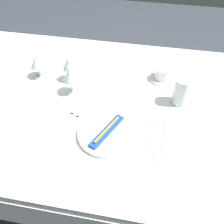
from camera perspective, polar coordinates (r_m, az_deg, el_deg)
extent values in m
plane|color=#383D47|center=(1.85, -0.55, -14.70)|extent=(6.00, 6.00, 0.00)
cube|color=white|center=(1.27, -0.77, 1.61)|extent=(1.80, 1.10, 0.04)
cube|color=white|center=(1.77, 2.75, 11.31)|extent=(1.80, 0.01, 0.18)
cylinder|color=brown|center=(2.09, -20.31, 5.41)|extent=(0.07, 0.07, 0.70)
cylinder|color=white|center=(1.12, -1.13, -4.73)|extent=(0.25, 0.25, 0.02)
cube|color=blue|center=(1.10, -1.14, -4.23)|extent=(0.12, 0.21, 0.01)
cylinder|color=orange|center=(1.10, -1.15, -3.86)|extent=(0.08, 0.16, 0.01)
cube|color=beige|center=(1.15, -8.81, -3.93)|extent=(0.02, 0.17, 0.00)
cube|color=beige|center=(1.21, -7.35, -0.50)|extent=(0.02, 0.04, 0.00)
cube|color=beige|center=(1.16, -10.30, -3.61)|extent=(0.02, 0.19, 0.00)
cube|color=beige|center=(1.23, -8.54, 0.13)|extent=(0.02, 0.04, 0.00)
cube|color=beige|center=(1.11, 7.03, -6.23)|extent=(0.02, 0.18, 0.00)
cube|color=beige|center=(1.17, 7.53, -2.44)|extent=(0.02, 0.06, 0.00)
cube|color=beige|center=(1.11, 8.55, -6.07)|extent=(0.02, 0.19, 0.00)
ellipsoid|color=beige|center=(1.18, 9.02, -2.12)|extent=(0.03, 0.04, 0.01)
cube|color=beige|center=(1.11, 9.78, -6.75)|extent=(0.02, 0.20, 0.00)
ellipsoid|color=beige|center=(1.18, 10.17, -2.55)|extent=(0.03, 0.04, 0.01)
cube|color=beige|center=(1.12, 11.48, -6.29)|extent=(0.01, 0.18, 0.00)
ellipsoid|color=beige|center=(1.19, 11.70, -2.44)|extent=(0.03, 0.04, 0.01)
cylinder|color=white|center=(1.42, 11.05, 7.23)|extent=(0.14, 0.14, 0.01)
cylinder|color=white|center=(1.40, 11.26, 8.42)|extent=(0.09, 0.09, 0.06)
torus|color=white|center=(1.40, 13.02, 8.28)|extent=(0.04, 0.01, 0.04)
cylinder|color=silver|center=(1.41, -8.92, 7.15)|extent=(0.07, 0.07, 0.01)
cylinder|color=silver|center=(1.39, -9.09, 8.33)|extent=(0.01, 0.01, 0.07)
cone|color=silver|center=(1.35, -9.43, 10.68)|extent=(0.07, 0.07, 0.07)
cylinder|color=silver|center=(1.33, -8.60, 4.48)|extent=(0.07, 0.07, 0.01)
cylinder|color=silver|center=(1.31, -8.78, 5.73)|extent=(0.01, 0.01, 0.07)
cone|color=silver|center=(1.26, -9.13, 8.18)|extent=(0.08, 0.08, 0.07)
cylinder|color=silver|center=(1.47, -15.46, 7.69)|extent=(0.07, 0.07, 0.01)
cylinder|color=silver|center=(1.45, -15.69, 8.64)|extent=(0.01, 0.01, 0.06)
cone|color=silver|center=(1.42, -16.19, 10.65)|extent=(0.08, 0.08, 0.07)
cylinder|color=silver|center=(1.26, 14.96, 4.41)|extent=(0.07, 0.07, 0.14)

